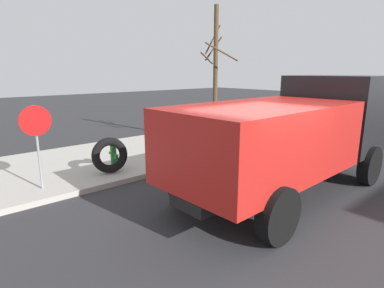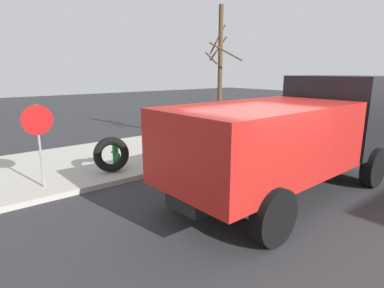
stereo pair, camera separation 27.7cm
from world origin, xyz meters
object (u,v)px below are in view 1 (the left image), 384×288
object	(u,v)px
fire_hydrant	(114,153)
dump_truck_red	(293,132)
stop_sign	(36,132)
bare_tree	(215,72)
loose_tire	(110,155)

from	to	relation	value
fire_hydrant	dump_truck_red	bearing A→B (deg)	-57.94
fire_hydrant	stop_sign	size ratio (longest dim) A/B	0.41
bare_tree	loose_tire	bearing A→B (deg)	-166.26
loose_tire	bare_tree	distance (m)	6.45
bare_tree	dump_truck_red	bearing A→B (deg)	-116.20
fire_hydrant	loose_tire	size ratio (longest dim) A/B	0.83
stop_sign	bare_tree	xyz separation A→B (m)	(7.76, 1.49, 1.44)
fire_hydrant	bare_tree	size ratio (longest dim) A/B	0.16
loose_tire	bare_tree	size ratio (longest dim) A/B	0.19
fire_hydrant	dump_truck_red	xyz separation A→B (m)	(2.79, -4.46, 0.99)
fire_hydrant	loose_tire	distance (m)	0.47
fire_hydrant	bare_tree	bearing A→B (deg)	10.97
stop_sign	bare_tree	world-z (taller)	bare_tree
fire_hydrant	dump_truck_red	size ratio (longest dim) A/B	0.13
bare_tree	stop_sign	bearing A→B (deg)	-169.14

